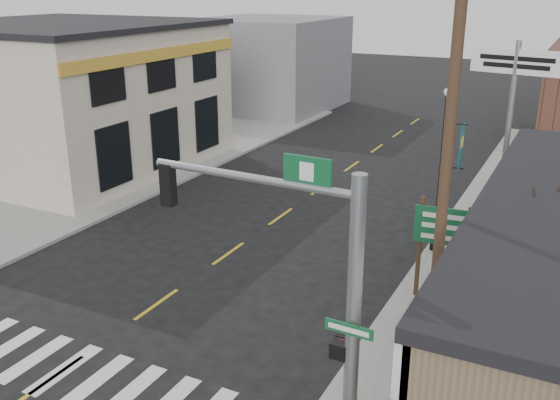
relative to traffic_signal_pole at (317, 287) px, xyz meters
The scene contains 16 objects.
ground 7.48m from the traffic_signal_pole, behind, with size 140.00×140.00×0.00m, color black.
sidewalk_right 13.19m from the traffic_signal_pole, 78.63° to the left, with size 6.00×38.00×0.13m, color gray.
sidewalk_left 20.20m from the traffic_signal_pole, 141.23° to the left, with size 6.00×38.00×0.13m, color gray.
center_line 10.54m from the traffic_signal_pole, 131.11° to the left, with size 0.12×56.00×0.01m, color gold.
crosswalk 7.45m from the traffic_signal_pole, behind, with size 11.00×2.20×0.01m, color silver.
left_building 23.69m from the traffic_signal_pole, 145.41° to the left, with size 12.00×12.00×6.80m, color beige.
bldg_distant_left 35.99m from the traffic_signal_pole, 119.09° to the left, with size 9.00×10.00×6.40m, color gray.
traffic_signal_pole is the anchor object (origin of this frame).
guide_sign 7.37m from the traffic_signal_pole, 83.60° to the left, with size 1.74×0.14×3.05m.
fire_hydrant 7.72m from the traffic_signal_pole, 75.90° to the left, with size 0.22×0.22×0.71m.
ped_crossing_sign 8.74m from the traffic_signal_pole, 78.50° to the left, with size 0.93×0.07×2.40m.
lamp_post 10.69m from the traffic_signal_pole, 90.73° to the left, with size 0.72×0.57×5.55m.
dance_center_sign 14.24m from the traffic_signal_pole, 84.53° to the left, with size 3.20×0.20×6.80m.
shrub_front 4.83m from the traffic_signal_pole, 53.60° to the left, with size 1.28×1.28×0.96m, color #1D3915.
shrub_back 7.24m from the traffic_signal_pole, 57.52° to the left, with size 1.16×1.16×0.87m, color black.
utility_pole_near 3.74m from the traffic_signal_pole, 66.18° to the left, with size 1.60×0.24×9.18m.
Camera 1 is at (10.41, -8.70, 8.84)m, focal length 40.00 mm.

